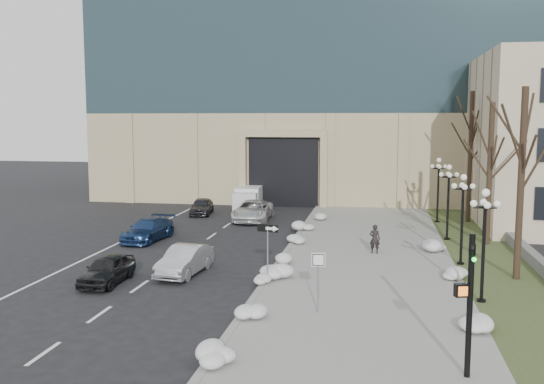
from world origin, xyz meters
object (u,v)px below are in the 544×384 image
at_px(car_e, 202,206).
at_px(one_way_sign, 271,236).
at_px(car_d, 253,211).
at_px(box_truck, 249,197).
at_px(lamppost_a, 484,230).
at_px(car_b, 185,261).
at_px(lamppost_b, 463,207).
at_px(car_c, 148,230).
at_px(traffic_signal, 468,309).
at_px(lamppost_c, 448,192).
at_px(pedestrian, 375,239).
at_px(car_a, 107,269).
at_px(lamppost_d, 438,181).
at_px(keep_sign, 318,270).

xyz_separation_m(car_e, one_way_sign, (9.02, -19.32, 1.66)).
distance_m(car_d, box_truck, 6.69).
bearing_deg(lamppost_a, car_b, 169.87).
xyz_separation_m(car_e, lamppost_b, (17.99, -14.01, 2.42)).
bearing_deg(car_c, lamppost_a, -22.53).
height_order(traffic_signal, lamppost_c, lamppost_c).
bearing_deg(pedestrian, car_a, 41.79).
relative_size(pedestrian, lamppost_d, 0.34).
bearing_deg(lamppost_a, car_d, 126.22).
xyz_separation_m(car_c, lamppost_a, (18.32, -9.96, 2.39)).
relative_size(car_a, traffic_signal, 0.89).
bearing_deg(car_a, car_d, 79.75).
xyz_separation_m(car_c, car_d, (4.92, 8.33, 0.07)).
xyz_separation_m(car_a, pedestrian, (12.08, 7.99, 0.27)).
xyz_separation_m(car_c, lamppost_d, (18.32, 9.54, 2.39)).
relative_size(car_e, pedestrian, 2.39).
distance_m(pedestrian, keep_sign, 11.08).
height_order(car_b, lamppost_a, lamppost_a).
xyz_separation_m(car_a, lamppost_a, (16.46, -0.26, 2.42)).
xyz_separation_m(lamppost_a, lamppost_c, (0.00, 13.00, 0.00)).
xyz_separation_m(car_d, box_truck, (-1.64, 6.48, 0.13)).
height_order(one_way_sign, lamppost_c, lamppost_c).
xyz_separation_m(car_e, traffic_signal, (16.34, -28.24, 1.49)).
distance_m(car_a, car_d, 18.30).
bearing_deg(pedestrian, car_e, -33.72).
bearing_deg(box_truck, car_b, -89.21).
bearing_deg(lamppost_d, car_e, 176.79).
bearing_deg(traffic_signal, car_a, 135.15).
bearing_deg(lamppost_b, car_b, -163.06).
bearing_deg(car_e, lamppost_a, -56.11).
bearing_deg(car_b, pedestrian, 38.27).
height_order(car_a, car_d, car_d).
xyz_separation_m(car_b, box_truck, (-1.59, 22.37, 0.18)).
bearing_deg(car_e, box_truck, 47.98).
relative_size(pedestrian, one_way_sign, 0.58).
bearing_deg(one_way_sign, lamppost_c, 64.46).
height_order(car_a, car_e, car_e).
height_order(car_d, one_way_sign, one_way_sign).
distance_m(car_a, car_b, 3.70).
bearing_deg(keep_sign, lamppost_c, 57.37).
relative_size(car_a, lamppost_d, 0.81).
distance_m(box_truck, lamppost_c, 19.23).
distance_m(car_e, one_way_sign, 21.38).
relative_size(one_way_sign, keep_sign, 1.14).
bearing_deg(lamppost_d, lamppost_c, -90.00).
bearing_deg(lamppost_d, car_b, -128.20).
relative_size(car_b, car_e, 1.10).
height_order(keep_sign, lamppost_a, lamppost_a).
bearing_deg(lamppost_a, box_truck, 121.26).
distance_m(car_c, traffic_signal, 24.35).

